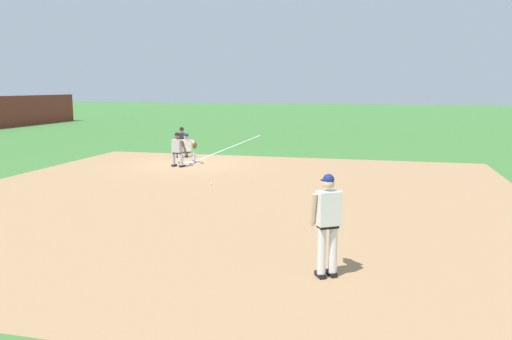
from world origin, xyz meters
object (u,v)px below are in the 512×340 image
at_px(pitcher, 328,219).
at_px(first_baseman, 187,147).
at_px(baserunner, 177,148).
at_px(umpire, 182,141).
at_px(first_base_bag, 189,163).
at_px(baseball, 211,183).

bearing_deg(pitcher, first_baseman, 31.69).
height_order(baserunner, umpire, same).
xyz_separation_m(first_base_bag, pitcher, (-11.72, -7.20, 1.01)).
bearing_deg(pitcher, umpire, 31.40).
bearing_deg(umpire, pitcher, -148.60).
bearing_deg(first_baseman, baserunner, 178.60).
relative_size(first_base_bag, first_baseman, 0.28).
xyz_separation_m(first_base_bag, baseball, (-4.16, -2.45, -0.01)).
xyz_separation_m(pitcher, baserunner, (10.88, 7.39, -0.27)).
bearing_deg(first_baseman, umpire, 29.23).
distance_m(first_baseman, umpire, 1.88).
bearing_deg(first_baseman, baseball, -149.13).
bearing_deg(umpire, first_baseman, -150.77).
distance_m(first_base_bag, first_baseman, 0.74).
bearing_deg(first_base_bag, baserunner, 167.47).
relative_size(baseball, pitcher, 0.04).
height_order(pitcher, baserunner, pitcher).
height_order(first_baseman, baserunner, baserunner).
distance_m(baseball, first_baseman, 5.14).
bearing_deg(first_baseman, pitcher, -148.31).
height_order(baseball, pitcher, pitcher).
height_order(baseball, umpire, umpire).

